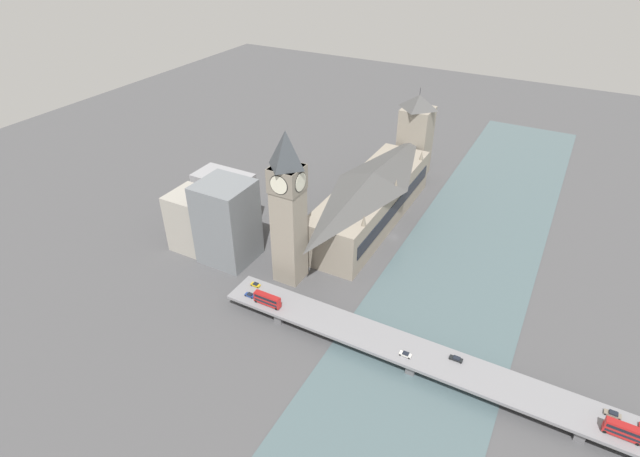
% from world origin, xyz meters
% --- Properties ---
extents(ground_plane, '(600.00, 600.00, 0.00)m').
position_xyz_m(ground_plane, '(0.00, 0.00, 0.00)').
color(ground_plane, '#4C4C4F').
extents(river_water, '(59.13, 360.00, 0.30)m').
position_xyz_m(river_water, '(-35.57, 0.00, 0.15)').
color(river_water, '#4C6066').
rests_on(river_water, ground_plane).
extents(parliament_hall, '(25.97, 96.94, 27.22)m').
position_xyz_m(parliament_hall, '(15.75, -8.00, 13.52)').
color(parliament_hall, gray).
rests_on(parliament_hall, ground_plane).
extents(clock_tower, '(12.19, 12.19, 66.31)m').
position_xyz_m(clock_tower, '(27.52, 49.96, 35.63)').
color(clock_tower, gray).
rests_on(clock_tower, ground_plane).
extents(victoria_tower, '(16.70, 16.70, 51.57)m').
position_xyz_m(victoria_tower, '(15.81, -68.82, 23.79)').
color(victoria_tower, gray).
rests_on(victoria_tower, ground_plane).
extents(road_bridge, '(150.27, 14.70, 5.36)m').
position_xyz_m(road_bridge, '(-35.57, 70.81, 4.36)').
color(road_bridge, slate).
rests_on(road_bridge, ground_plane).
extents(double_decker_bus_lead, '(11.12, 2.49, 4.76)m').
position_xyz_m(double_decker_bus_lead, '(22.77, 74.63, 7.99)').
color(double_decker_bus_lead, red).
rests_on(double_decker_bus_lead, road_bridge).
extents(double_decker_bus_mid, '(10.24, 2.62, 4.79)m').
position_xyz_m(double_decker_bus_mid, '(-97.80, 73.59, 8.01)').
color(double_decker_bus_mid, red).
rests_on(double_decker_bus_mid, road_bridge).
extents(car_northbound_lead, '(4.46, 1.75, 1.28)m').
position_xyz_m(car_northbound_lead, '(-48.28, 67.82, 6.01)').
color(car_northbound_lead, black).
rests_on(car_northbound_lead, road_bridge).
extents(car_northbound_mid, '(4.12, 1.78, 1.36)m').
position_xyz_m(car_northbound_mid, '(-32.63, 74.12, 6.05)').
color(car_northbound_mid, silver).
rests_on(car_northbound_mid, road_bridge).
extents(car_northbound_tail, '(3.85, 1.81, 1.34)m').
position_xyz_m(car_northbound_tail, '(33.20, 67.60, 6.03)').
color(car_northbound_tail, gold).
rests_on(car_northbound_tail, road_bridge).
extents(car_southbound_lead, '(3.93, 1.76, 1.41)m').
position_xyz_m(car_southbound_lead, '(31.51, 73.97, 6.07)').
color(car_southbound_lead, navy).
rests_on(car_southbound_lead, road_bridge).
extents(car_southbound_tail, '(4.69, 1.84, 1.45)m').
position_xyz_m(car_southbound_tail, '(-95.36, 67.06, 6.07)').
color(car_southbound_tail, slate).
rests_on(car_southbound_tail, road_bridge).
extents(city_block_west, '(22.05, 21.22, 37.18)m').
position_xyz_m(city_block_west, '(58.97, 50.43, 18.59)').
color(city_block_west, slate).
rests_on(city_block_west, ground_plane).
extents(city_block_center, '(27.23, 15.86, 27.49)m').
position_xyz_m(city_block_center, '(77.17, 28.49, 13.75)').
color(city_block_center, '#939399').
rests_on(city_block_center, ground_plane).
extents(city_block_east, '(18.60, 18.69, 27.36)m').
position_xyz_m(city_block_east, '(78.16, 50.47, 13.68)').
color(city_block_east, '#A39E93').
rests_on(city_block_east, ground_plane).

